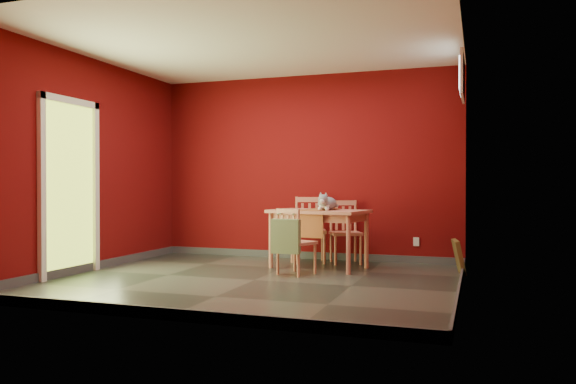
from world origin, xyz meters
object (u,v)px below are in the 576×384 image
(chair_near, at_px, (294,241))
(tote_bag, at_px, (286,236))
(picture_frame, at_px, (459,257))
(chair_far_right, at_px, (345,231))
(dining_table, at_px, (319,217))
(chair_far_left, at_px, (310,229))
(cat, at_px, (327,201))

(chair_near, relative_size, tote_bag, 1.69)
(picture_frame, bearing_deg, chair_near, -160.13)
(tote_bag, height_order, picture_frame, tote_bag)
(chair_far_right, relative_size, tote_bag, 1.84)
(dining_table, height_order, chair_near, chair_near)
(tote_bag, bearing_deg, picture_frame, 24.42)
(chair_far_right, xyz_separation_m, picture_frame, (1.53, -0.52, -0.24))
(chair_far_left, distance_m, cat, 0.78)
(tote_bag, bearing_deg, chair_far_left, 94.22)
(dining_table, relative_size, tote_bag, 2.80)
(chair_near, bearing_deg, chair_far_left, 97.15)
(dining_table, distance_m, chair_near, 0.67)
(chair_far_right, height_order, cat, cat)
(chair_far_left, distance_m, chair_far_right, 0.49)
(tote_bag, bearing_deg, chair_far_right, 74.35)
(dining_table, distance_m, picture_frame, 1.81)
(dining_table, relative_size, picture_frame, 3.06)
(chair_far_left, xyz_separation_m, tote_bag, (0.10, -1.33, 0.01))
(chair_near, bearing_deg, picture_frame, 19.87)
(tote_bag, bearing_deg, cat, 69.60)
(chair_far_right, height_order, tote_bag, chair_far_right)
(dining_table, bearing_deg, chair_far_right, 70.07)
(dining_table, xyz_separation_m, chair_near, (-0.13, -0.61, -0.26))
(chair_far_right, bearing_deg, chair_far_left, -172.84)
(cat, height_order, picture_frame, cat)
(chair_far_left, bearing_deg, tote_bag, -85.78)
(chair_far_left, height_order, chair_far_right, chair_far_left)
(cat, bearing_deg, picture_frame, 13.54)
(tote_bag, distance_m, cat, 0.94)
(chair_far_left, relative_size, picture_frame, 2.11)
(chair_near, bearing_deg, dining_table, 77.82)
(dining_table, xyz_separation_m, chair_far_right, (0.21, 0.59, -0.22))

